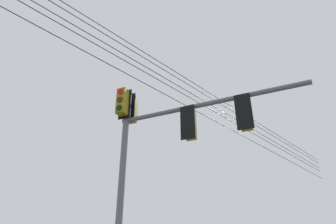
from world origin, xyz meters
name	(u,v)px	position (x,y,z in m)	size (l,w,h in m)	color
signal_mast_assembly	(158,139)	(-0.97, 0.98, 4.90)	(4.19, 4.60, 6.79)	slate
overhead_wire_span	(160,75)	(-1.56, -0.45, 8.24)	(30.24, 12.02, 1.66)	black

